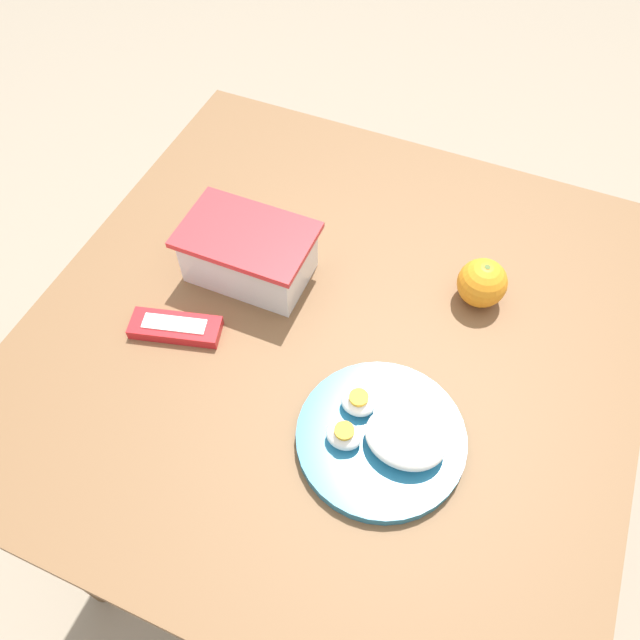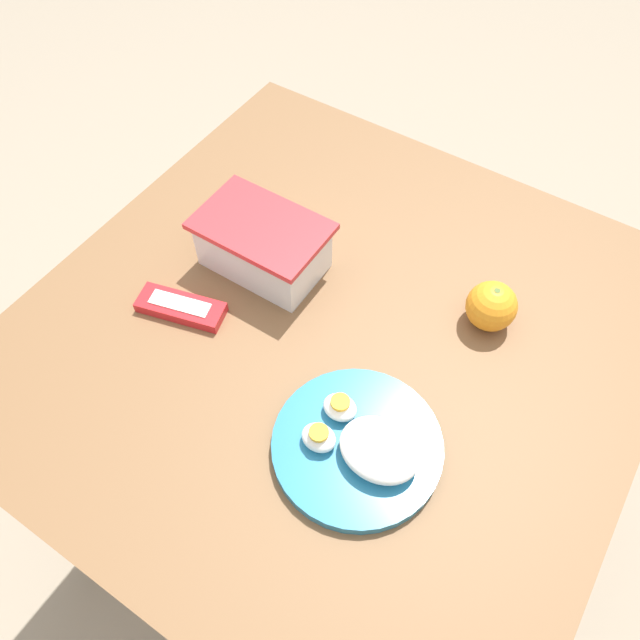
# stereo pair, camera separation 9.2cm
# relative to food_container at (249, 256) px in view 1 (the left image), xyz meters

# --- Properties ---
(ground_plane) EXTENTS (10.00, 10.00, 0.00)m
(ground_plane) POSITION_rel_food_container_xyz_m (0.17, -0.05, -0.81)
(ground_plane) COLOR gray
(table) EXTENTS (0.90, 0.92, 0.77)m
(table) POSITION_rel_food_container_xyz_m (0.17, -0.05, -0.14)
(table) COLOR brown
(table) RESTS_ON ground_plane
(food_container) EXTENTS (0.20, 0.13, 0.10)m
(food_container) POSITION_rel_food_container_xyz_m (0.00, 0.00, 0.00)
(food_container) COLOR white
(food_container) RESTS_ON table
(orange_fruit) EXTENTS (0.08, 0.08, 0.08)m
(orange_fruit) POSITION_rel_food_container_xyz_m (0.35, 0.09, -0.00)
(orange_fruit) COLOR orange
(orange_fruit) RESTS_ON table
(rice_plate) EXTENTS (0.23, 0.23, 0.06)m
(rice_plate) POSITION_rel_food_container_xyz_m (0.30, -0.19, -0.02)
(rice_plate) COLOR teal
(rice_plate) RESTS_ON table
(candy_bar) EXTENTS (0.14, 0.08, 0.02)m
(candy_bar) POSITION_rel_food_container_xyz_m (-0.05, -0.15, -0.03)
(candy_bar) COLOR red
(candy_bar) RESTS_ON table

